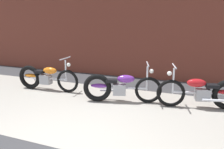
{
  "coord_description": "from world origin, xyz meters",
  "views": [
    {
      "loc": [
        1.78,
        -2.57,
        1.99
      ],
      "look_at": [
        -0.03,
        2.2,
        0.75
      ],
      "focal_mm": 34.12,
      "sensor_mm": 36.0,
      "label": 1
    }
  ],
  "objects": [
    {
      "name": "sidewalk_slab",
      "position": [
        0.0,
        1.75,
        0.0
      ],
      "size": [
        36.0,
        3.5,
        0.01
      ],
      "primitive_type": "cube",
      "color": "#9E998E",
      "rests_on": "ground"
    },
    {
      "name": "motorcycle_orange",
      "position": [
        -2.35,
        2.5,
        0.4
      ],
      "size": [
        2.01,
        0.58,
        1.03
      ],
      "rotation": [
        0.0,
        0.0,
        0.07
      ],
      "color": "black",
      "rests_on": "ground"
    },
    {
      "name": "motorcycle_purple",
      "position": [
        0.05,
        2.33,
        0.4
      ],
      "size": [
        1.95,
        0.8,
        1.03
      ],
      "rotation": [
        0.0,
        0.0,
        0.28
      ],
      "color": "black",
      "rests_on": "ground"
    },
    {
      "name": "motorcycle_red",
      "position": [
        2.17,
        2.68,
        0.4
      ],
      "size": [
        1.98,
        0.72,
        1.03
      ],
      "rotation": [
        0.0,
        0.0,
        3.37
      ],
      "color": "black",
      "rests_on": "ground"
    }
  ]
}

